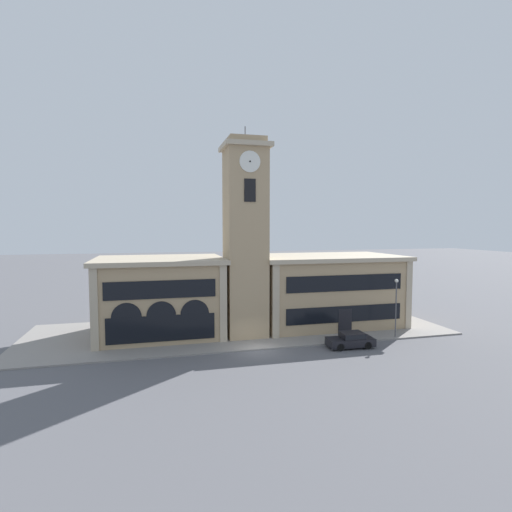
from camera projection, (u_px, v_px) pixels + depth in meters
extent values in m
plane|color=#56565B|center=(258.00, 351.00, 36.31)|extent=(300.00, 300.00, 0.00)
cube|color=gray|center=(241.00, 330.00, 43.52)|extent=(44.32, 14.93, 0.15)
cube|color=tan|center=(245.00, 244.00, 40.59)|extent=(3.99, 3.99, 19.03)
cube|color=tan|center=(245.00, 147.00, 39.90)|extent=(4.69, 4.69, 0.45)
cube|color=tan|center=(245.00, 142.00, 39.86)|extent=(3.67, 3.67, 0.60)
cylinder|color=#4C4C51|center=(245.00, 133.00, 39.80)|extent=(0.10, 0.10, 1.20)
cylinder|color=silver|center=(250.00, 161.00, 38.05)|extent=(2.05, 0.10, 2.05)
cylinder|color=black|center=(250.00, 161.00, 37.98)|extent=(0.16, 0.04, 0.16)
cylinder|color=silver|center=(265.00, 166.00, 40.53)|extent=(0.10, 2.05, 2.05)
cylinder|color=black|center=(265.00, 166.00, 40.55)|extent=(0.04, 0.16, 0.16)
cube|color=black|center=(250.00, 190.00, 38.25)|extent=(1.12, 0.10, 2.20)
cube|color=tan|center=(160.00, 298.00, 41.70)|extent=(12.36, 9.80, 7.62)
cube|color=tan|center=(160.00, 260.00, 41.41)|extent=(13.06, 10.50, 0.45)
cube|color=tan|center=(94.00, 311.00, 35.46)|extent=(0.70, 0.16, 7.62)
cube|color=tan|center=(223.00, 305.00, 38.35)|extent=(0.70, 0.16, 7.62)
cube|color=black|center=(161.00, 290.00, 36.80)|extent=(10.13, 0.10, 1.68)
cube|color=black|center=(162.00, 329.00, 37.06)|extent=(9.88, 0.10, 2.44)
cylinder|color=black|center=(126.00, 317.00, 36.20)|extent=(2.68, 0.06, 2.68)
cylinder|color=black|center=(161.00, 316.00, 36.97)|extent=(2.68, 0.06, 2.68)
cylinder|color=black|center=(195.00, 314.00, 37.73)|extent=(2.68, 0.06, 2.68)
cube|color=tan|center=(326.00, 292.00, 46.34)|extent=(15.86, 9.80, 7.56)
cube|color=tan|center=(326.00, 257.00, 46.06)|extent=(16.56, 10.50, 0.45)
cube|color=tan|center=(276.00, 302.00, 39.67)|extent=(0.70, 0.16, 7.56)
cube|color=tan|center=(409.00, 296.00, 43.43)|extent=(0.70, 0.16, 7.56)
cube|color=black|center=(346.00, 283.00, 41.45)|extent=(13.01, 0.10, 1.66)
cube|color=black|center=(345.00, 322.00, 41.73)|extent=(1.50, 0.12, 2.72)
cube|color=black|center=(345.00, 314.00, 41.68)|extent=(13.01, 0.10, 1.69)
cube|color=black|center=(350.00, 342.00, 37.24)|extent=(4.42, 2.10, 0.72)
cube|color=black|center=(352.00, 335.00, 37.23)|extent=(2.16, 1.79, 0.53)
cube|color=black|center=(352.00, 335.00, 37.23)|extent=(2.08, 1.83, 0.40)
cylinder|color=black|center=(340.00, 347.00, 36.19)|extent=(0.72, 0.26, 0.71)
cylinder|color=black|center=(333.00, 342.00, 37.80)|extent=(0.72, 0.26, 0.71)
cylinder|color=black|center=(368.00, 346.00, 36.72)|extent=(0.72, 0.26, 0.71)
cylinder|color=black|center=(360.00, 341.00, 38.33)|extent=(0.72, 0.26, 0.71)
cylinder|color=#4C4C51|center=(396.00, 310.00, 40.33)|extent=(0.12, 0.12, 5.52)
sphere|color=silver|center=(397.00, 281.00, 40.13)|extent=(0.36, 0.36, 0.36)
cylinder|color=red|center=(354.00, 337.00, 39.17)|extent=(0.22, 0.22, 0.70)
sphere|color=red|center=(354.00, 332.00, 39.14)|extent=(0.19, 0.19, 0.19)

